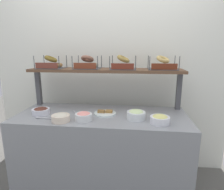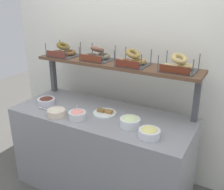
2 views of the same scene
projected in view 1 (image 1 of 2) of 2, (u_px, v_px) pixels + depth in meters
name	position (u px, v px, depth m)	size (l,w,h in m)	color
ground_plane	(103.00, 187.00, 2.13)	(8.00, 8.00, 0.00)	#595651
back_wall	(109.00, 73.00, 2.39)	(2.90, 0.06, 2.40)	white
deli_counter	(102.00, 152.00, 2.04)	(1.70, 0.70, 0.85)	gray
shelf_riser_left	(39.00, 88.00, 2.25)	(0.05, 0.05, 0.40)	#4C4C51
shelf_riser_right	(179.00, 91.00, 2.06)	(0.05, 0.05, 0.40)	#4C4C51
upper_shelf	(106.00, 70.00, 2.11)	(1.66, 0.32, 0.03)	brown
bowl_potato_salad	(61.00, 117.00, 1.74)	(0.16, 0.16, 0.08)	beige
bowl_lox_spread	(84.00, 116.00, 1.76)	(0.16, 0.16, 0.08)	silver
bowl_egg_salad	(160.00, 119.00, 1.69)	(0.17, 0.17, 0.08)	white
bowl_scallion_spread	(136.00, 114.00, 1.80)	(0.17, 0.17, 0.09)	white
bowl_chocolate_spread	(41.00, 111.00, 1.94)	(0.17, 0.17, 0.07)	silver
serving_plate_white	(105.00, 113.00, 1.95)	(0.22, 0.22, 0.04)	white
serving_spoon_near_plate	(77.00, 114.00, 1.92)	(0.12, 0.15, 0.01)	#B7B7BC
serving_spoon_by_edge	(42.00, 118.00, 1.82)	(0.18, 0.03, 0.01)	#B7B7BC
bagel_basket_cinnamon_raisin	(51.00, 64.00, 2.14)	(0.29, 0.24, 0.15)	#4C4C51
bagel_basket_poppy	(87.00, 64.00, 2.11)	(0.28, 0.24, 0.15)	#4C4C51
bagel_basket_everything	(123.00, 65.00, 2.05)	(0.27, 0.25, 0.16)	#4C4C51
bagel_basket_plain	(163.00, 65.00, 2.03)	(0.30, 0.24, 0.15)	#4C4C51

